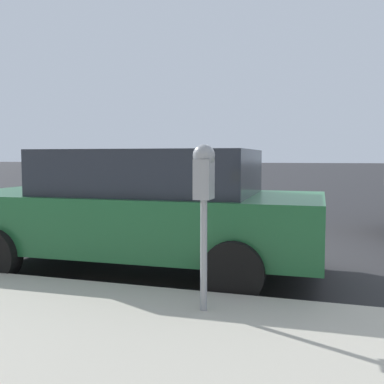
{
  "coord_description": "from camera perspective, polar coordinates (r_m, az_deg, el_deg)",
  "views": [
    {
      "loc": [
        -6.41,
        -0.68,
        1.47
      ],
      "look_at": [
        -2.53,
        0.51,
        1.16
      ],
      "focal_mm": 42.0,
      "sensor_mm": 36.0,
      "label": 1
    }
  ],
  "objects": [
    {
      "name": "parking_meter",
      "position": [
        3.82,
        1.52,
        0.96
      ],
      "size": [
        0.21,
        0.19,
        1.44
      ],
      "color": "gray",
      "rests_on": "sidewalk"
    },
    {
      "name": "ground_plane",
      "position": [
        6.61,
        10.87,
        -8.49
      ],
      "size": [
        220.0,
        220.0,
        0.0
      ],
      "primitive_type": "plane",
      "color": "#2B2B2D"
    },
    {
      "name": "car_green",
      "position": [
        5.78,
        -6.45,
        -2.05
      ],
      "size": [
        2.17,
        4.65,
        1.56
      ],
      "rotation": [
        0.0,
        0.0,
        0.02
      ],
      "color": "#1E5B33",
      "rests_on": "ground_plane"
    }
  ]
}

